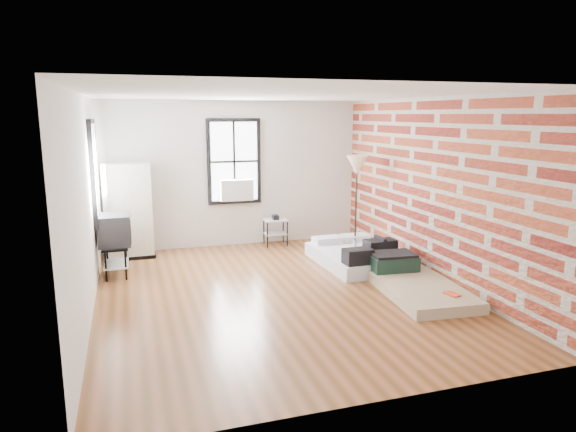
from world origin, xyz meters
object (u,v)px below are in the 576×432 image
object	(u,v)px
side_table	(275,225)
tv_stand	(115,232)
mattress_main	(358,255)
mattress_bare	(412,281)
floor_lamp	(357,170)
wardrobe	(128,211)

from	to	relation	value
side_table	tv_stand	size ratio (longest dim) A/B	0.61
side_table	tv_stand	bearing A→B (deg)	-159.32
mattress_main	mattress_bare	distance (m)	1.44
mattress_bare	tv_stand	size ratio (longest dim) A/B	2.04
floor_lamp	tv_stand	distance (m)	4.26
side_table	tv_stand	xyz separation A→B (m)	(-2.97, -1.12, 0.31)
mattress_bare	side_table	world-z (taller)	side_table
mattress_bare	wardrobe	world-z (taller)	wardrobe
tv_stand	wardrobe	bearing A→B (deg)	79.25
mattress_main	mattress_bare	world-z (taller)	mattress_main
side_table	tv_stand	distance (m)	3.19
mattress_bare	tv_stand	bearing A→B (deg)	158.99
floor_lamp	side_table	bearing A→B (deg)	137.79
mattress_bare	tv_stand	world-z (taller)	tv_stand
floor_lamp	tv_stand	bearing A→B (deg)	-179.68
mattress_bare	floor_lamp	world-z (taller)	floor_lamp
mattress_main	side_table	xyz separation A→B (m)	(-0.99, 1.72, 0.25)
mattress_bare	wardrobe	bearing A→B (deg)	147.01
mattress_main	tv_stand	world-z (taller)	tv_stand
side_table	mattress_bare	bearing A→B (deg)	-69.31
wardrobe	side_table	world-z (taller)	wardrobe
mattress_bare	wardrobe	size ratio (longest dim) A/B	1.19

